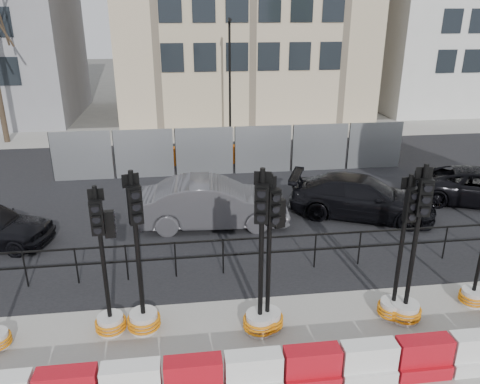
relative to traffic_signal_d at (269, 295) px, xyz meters
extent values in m
plane|color=#51514C|center=(0.47, 1.12, -0.83)|extent=(120.00, 120.00, 0.00)
cube|color=black|center=(0.47, 8.12, -0.82)|extent=(40.00, 14.00, 0.03)
cube|color=gray|center=(0.47, 17.12, -0.82)|extent=(40.00, 4.00, 0.02)
cylinder|color=black|center=(-5.53, 2.32, -0.33)|extent=(0.04, 0.04, 1.00)
cylinder|color=black|center=(-4.33, 2.32, -0.33)|extent=(0.04, 0.04, 1.00)
cylinder|color=black|center=(-3.13, 2.32, -0.33)|extent=(0.04, 0.04, 1.00)
cylinder|color=black|center=(-1.93, 2.32, -0.33)|extent=(0.04, 0.04, 1.00)
cylinder|color=black|center=(-0.73, 2.32, -0.33)|extent=(0.04, 0.04, 1.00)
cylinder|color=black|center=(0.47, 2.32, -0.33)|extent=(0.04, 0.04, 1.00)
cylinder|color=black|center=(1.67, 2.32, -0.33)|extent=(0.04, 0.04, 1.00)
cylinder|color=black|center=(2.87, 2.32, -0.33)|extent=(0.04, 0.04, 1.00)
cylinder|color=black|center=(4.07, 2.32, -0.33)|extent=(0.04, 0.04, 1.00)
cylinder|color=black|center=(5.27, 2.32, -0.33)|extent=(0.04, 0.04, 1.00)
cube|color=black|center=(0.47, 2.32, 0.15)|extent=(18.00, 0.04, 0.04)
cube|color=black|center=(0.47, 2.32, -0.28)|extent=(18.00, 0.04, 0.04)
cube|color=#93979B|center=(-5.53, 10.12, 0.17)|extent=(2.30, 0.05, 2.00)
cylinder|color=black|center=(-6.68, 10.12, 0.17)|extent=(0.05, 0.05, 2.00)
cube|color=#93979B|center=(-3.13, 10.12, 0.17)|extent=(2.30, 0.05, 2.00)
cylinder|color=black|center=(-4.28, 10.12, 0.17)|extent=(0.05, 0.05, 2.00)
cube|color=#93979B|center=(-0.73, 10.12, 0.17)|extent=(2.30, 0.05, 2.00)
cylinder|color=black|center=(-1.88, 10.12, 0.17)|extent=(0.05, 0.05, 2.00)
cube|color=#93979B|center=(1.67, 10.12, 0.17)|extent=(2.30, 0.05, 2.00)
cylinder|color=black|center=(0.52, 10.12, 0.17)|extent=(0.05, 0.05, 2.00)
cube|color=#93979B|center=(4.07, 10.12, 0.17)|extent=(2.30, 0.05, 2.00)
cylinder|color=black|center=(2.92, 10.12, 0.17)|extent=(0.05, 0.05, 2.00)
cube|color=#93979B|center=(6.47, 10.12, 0.17)|extent=(2.30, 0.05, 2.00)
cylinder|color=black|center=(5.32, 10.12, 0.17)|extent=(0.05, 0.05, 2.00)
cube|color=#FD6110|center=(-3.53, 11.62, -0.43)|extent=(1.00, 0.40, 0.80)
cube|color=#FD6110|center=(-1.53, 11.62, -0.43)|extent=(1.00, 0.40, 0.80)
cube|color=#FD6110|center=(0.47, 11.62, -0.43)|extent=(1.00, 0.40, 0.80)
cube|color=#FD6110|center=(2.47, 11.62, -0.43)|extent=(1.00, 0.40, 0.80)
cylinder|color=black|center=(0.97, 16.12, 2.17)|extent=(0.12, 0.12, 6.00)
cube|color=black|center=(0.97, 15.87, 5.07)|extent=(0.12, 0.50, 0.12)
cube|color=red|center=(-3.73, -1.68, -0.28)|extent=(1.00, 0.35, 0.50)
cube|color=white|center=(-2.68, -1.68, -0.28)|extent=(1.00, 0.35, 0.50)
cube|color=red|center=(-1.63, -1.68, -0.28)|extent=(1.00, 0.35, 0.50)
cube|color=white|center=(-0.58, -1.68, -0.68)|extent=(1.00, 0.50, 0.30)
cube|color=white|center=(-0.58, -1.68, -0.28)|extent=(1.00, 0.35, 0.50)
cube|color=red|center=(0.47, -1.68, -0.68)|extent=(1.00, 0.50, 0.30)
cube|color=red|center=(0.47, -1.68, -0.28)|extent=(1.00, 0.35, 0.50)
cube|color=white|center=(1.52, -1.68, -0.68)|extent=(1.00, 0.50, 0.30)
cube|color=white|center=(1.52, -1.68, -0.28)|extent=(1.00, 0.35, 0.50)
cube|color=red|center=(2.57, -1.68, -0.68)|extent=(1.00, 0.50, 0.30)
cube|color=red|center=(2.57, -1.68, -0.28)|extent=(1.00, 0.35, 0.50)
cube|color=white|center=(3.62, -1.68, -0.68)|extent=(1.00, 0.50, 0.30)
cube|color=white|center=(3.62, -1.68, -0.28)|extent=(1.00, 0.35, 0.50)
cylinder|color=silver|center=(-3.29, 0.32, -0.63)|extent=(0.54, 0.54, 0.40)
torus|color=orange|center=(-3.29, 0.32, -0.71)|extent=(0.65, 0.65, 0.05)
torus|color=orange|center=(-3.29, 0.32, -0.63)|extent=(0.65, 0.65, 0.05)
torus|color=orange|center=(-3.29, 0.32, -0.55)|extent=(0.65, 0.65, 0.05)
cylinder|color=black|center=(-3.29, 0.32, 0.97)|extent=(0.09, 0.09, 3.00)
cube|color=black|center=(-3.29, 0.20, 1.87)|extent=(0.24, 0.15, 0.70)
cylinder|color=black|center=(-3.29, 0.12, 1.65)|extent=(0.15, 0.06, 0.15)
cylinder|color=black|center=(-3.29, 0.12, 1.87)|extent=(0.15, 0.06, 0.15)
cylinder|color=black|center=(-3.29, 0.12, 2.09)|extent=(0.15, 0.06, 0.15)
cube|color=black|center=(-3.30, 0.38, 2.27)|extent=(0.30, 0.04, 0.24)
cube|color=black|center=(-3.09, 0.33, 1.67)|extent=(0.20, 0.14, 0.55)
cylinder|color=silver|center=(-2.61, 0.30, -0.62)|extent=(0.59, 0.59, 0.43)
torus|color=orange|center=(-2.61, 0.30, -0.70)|extent=(0.70, 0.70, 0.05)
torus|color=orange|center=(-2.61, 0.30, -0.62)|extent=(0.70, 0.70, 0.05)
torus|color=orange|center=(-2.61, 0.30, -0.53)|extent=(0.70, 0.70, 0.05)
cylinder|color=black|center=(-2.61, 0.30, 1.12)|extent=(0.10, 0.10, 3.25)
cube|color=black|center=(-2.56, 0.18, 2.09)|extent=(0.30, 0.23, 0.76)
cylinder|color=black|center=(-2.54, 0.10, 1.86)|extent=(0.17, 0.10, 0.16)
cylinder|color=black|center=(-2.54, 0.10, 2.09)|extent=(0.17, 0.10, 0.16)
cylinder|color=black|center=(-2.54, 0.10, 2.33)|extent=(0.17, 0.10, 0.16)
cube|color=black|center=(-2.63, 0.36, 2.53)|extent=(0.32, 0.14, 0.26)
cylinder|color=silver|center=(-0.02, 0.01, -0.62)|extent=(0.57, 0.57, 0.42)
torus|color=orange|center=(-0.02, 0.01, -0.71)|extent=(0.69, 0.69, 0.05)
torus|color=orange|center=(-0.02, 0.01, -0.62)|extent=(0.69, 0.69, 0.05)
torus|color=orange|center=(-0.02, 0.01, -0.54)|extent=(0.69, 0.69, 0.05)
cylinder|color=black|center=(-0.02, 0.01, 1.07)|extent=(0.10, 0.10, 3.17)
cube|color=black|center=(0.02, -0.11, 2.02)|extent=(0.29, 0.22, 0.74)
cylinder|color=black|center=(0.05, -0.19, 1.79)|extent=(0.17, 0.10, 0.16)
cylinder|color=black|center=(0.05, -0.19, 2.02)|extent=(0.17, 0.10, 0.16)
cylinder|color=black|center=(0.05, -0.19, 2.26)|extent=(0.17, 0.10, 0.16)
cube|color=black|center=(-0.04, 0.07, 2.45)|extent=(0.31, 0.13, 0.25)
cube|color=black|center=(0.18, 0.08, 1.81)|extent=(0.24, 0.20, 0.58)
cylinder|color=silver|center=(-0.18, -0.06, -0.61)|extent=(0.60, 0.60, 0.44)
torus|color=orange|center=(-0.18, -0.06, -0.70)|extent=(0.72, 0.72, 0.06)
torus|color=orange|center=(-0.18, -0.06, -0.61)|extent=(0.72, 0.72, 0.06)
torus|color=orange|center=(-0.18, -0.06, -0.52)|extent=(0.72, 0.72, 0.06)
cylinder|color=black|center=(-0.18, -0.06, 1.15)|extent=(0.10, 0.10, 3.31)
cube|color=black|center=(-0.22, -0.19, 2.14)|extent=(0.29, 0.21, 0.77)
cylinder|color=black|center=(-0.24, -0.27, 1.90)|extent=(0.17, 0.09, 0.17)
cylinder|color=black|center=(-0.24, -0.27, 2.14)|extent=(0.17, 0.09, 0.17)
cylinder|color=black|center=(-0.24, -0.27, 2.39)|extent=(0.17, 0.09, 0.17)
cube|color=black|center=(-0.17, 0.00, 2.58)|extent=(0.33, 0.11, 0.26)
cylinder|color=silver|center=(2.80, 0.05, -0.63)|extent=(0.55, 0.55, 0.41)
torus|color=orange|center=(2.80, 0.05, -0.71)|extent=(0.66, 0.66, 0.05)
torus|color=orange|center=(2.80, 0.05, -0.63)|extent=(0.66, 0.66, 0.05)
torus|color=orange|center=(2.80, 0.05, -0.55)|extent=(0.66, 0.66, 0.05)
cylinder|color=black|center=(2.80, 0.05, 1.00)|extent=(0.09, 0.09, 3.05)
cube|color=black|center=(2.81, -0.07, 1.91)|extent=(0.26, 0.17, 0.71)
cylinder|color=black|center=(2.82, -0.15, 1.69)|extent=(0.16, 0.07, 0.15)
cylinder|color=black|center=(2.82, -0.15, 1.91)|extent=(0.16, 0.07, 0.15)
cylinder|color=black|center=(2.82, -0.15, 2.13)|extent=(0.16, 0.07, 0.15)
cube|color=black|center=(2.79, 0.11, 2.32)|extent=(0.31, 0.06, 0.24)
cube|color=black|center=(3.00, 0.07, 1.71)|extent=(0.22, 0.15, 0.56)
cylinder|color=silver|center=(3.01, -0.08, -0.61)|extent=(0.59, 0.59, 0.44)
torus|color=orange|center=(3.01, -0.08, -0.70)|extent=(0.71, 0.71, 0.05)
torus|color=orange|center=(3.01, -0.08, -0.61)|extent=(0.71, 0.71, 0.05)
torus|color=orange|center=(3.01, -0.08, -0.53)|extent=(0.71, 0.71, 0.05)
cylinder|color=black|center=(3.01, -0.08, 1.13)|extent=(0.10, 0.10, 3.27)
cube|color=black|center=(2.99, -0.21, 2.11)|extent=(0.28, 0.19, 0.76)
cylinder|color=black|center=(2.98, -0.30, 1.87)|extent=(0.17, 0.08, 0.16)
cylinder|color=black|center=(2.98, -0.30, 2.11)|extent=(0.17, 0.08, 0.16)
cylinder|color=black|center=(2.98, -0.30, 2.35)|extent=(0.17, 0.08, 0.16)
cube|color=black|center=(3.02, -0.02, 2.55)|extent=(0.33, 0.08, 0.26)
cylinder|color=silver|center=(4.84, 0.28, -0.65)|extent=(0.51, 0.51, 0.37)
torus|color=orange|center=(4.84, 0.28, -0.72)|extent=(0.61, 0.61, 0.05)
torus|color=orange|center=(4.84, 0.28, -0.65)|extent=(0.61, 0.61, 0.05)
torus|color=orange|center=(4.84, 0.28, -0.57)|extent=(0.61, 0.61, 0.05)
imported|color=#444448|center=(-0.76, 5.29, -0.07)|extent=(2.07, 4.77, 1.52)
imported|color=black|center=(4.09, 5.38, -0.16)|extent=(5.15, 5.96, 1.34)
camera|label=1|loc=(-1.65, -8.09, 5.51)|focal=35.00mm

